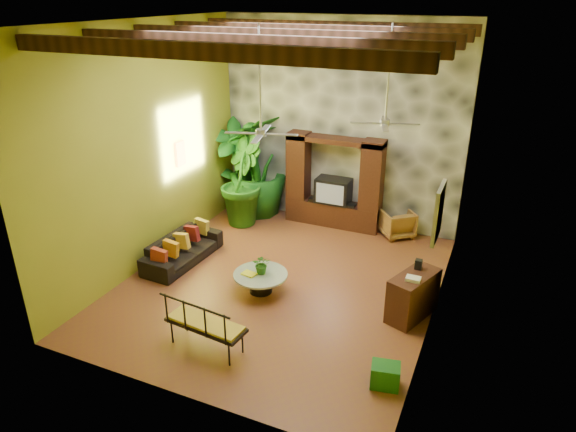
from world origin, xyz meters
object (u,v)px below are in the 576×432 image
at_px(wicker_armchair, 397,223).
at_px(green_bin, 385,375).
at_px(ceiling_fan_front, 261,121).
at_px(sofa, 182,249).
at_px(entertainment_center, 334,189).
at_px(iron_bench, 203,323).
at_px(tall_plant_b, 241,180).
at_px(coffee_table, 261,280).
at_px(ceiling_fan_back, 386,112).
at_px(side_console, 413,296).
at_px(tall_plant_c, 257,166).
at_px(tall_plant_a, 236,167).

distance_m(wicker_armchair, green_bin, 5.31).
distance_m(ceiling_fan_front, sofa, 3.80).
relative_size(entertainment_center, ceiling_fan_front, 1.29).
xyz_separation_m(sofa, iron_bench, (2.08, -2.43, 0.25)).
xyz_separation_m(iron_bench, green_bin, (2.93, 0.38, -0.36)).
height_order(iron_bench, green_bin, iron_bench).
bearing_deg(tall_plant_b, coffee_table, -55.56).
bearing_deg(ceiling_fan_back, green_bin, -72.32).
bearing_deg(green_bin, sofa, 157.75).
bearing_deg(side_console, iron_bench, -120.59).
bearing_deg(ceiling_fan_back, tall_plant_c, 153.27).
distance_m(tall_plant_a, side_console, 6.15).
bearing_deg(ceiling_fan_front, tall_plant_b, 125.71).
relative_size(ceiling_fan_back, sofa, 0.92).
xyz_separation_m(entertainment_center, green_bin, (2.65, -5.23, -0.78)).
bearing_deg(ceiling_fan_back, iron_bench, -117.12).
bearing_deg(iron_bench, ceiling_fan_front, 93.86).
distance_m(tall_plant_b, side_console, 5.47).
height_order(side_console, green_bin, side_console).
bearing_deg(coffee_table, tall_plant_b, 124.44).
relative_size(entertainment_center, iron_bench, 1.68).
bearing_deg(tall_plant_a, ceiling_fan_front, -53.76).
relative_size(ceiling_fan_back, coffee_table, 1.74).
xyz_separation_m(coffee_table, iron_bench, (-0.04, -2.00, 0.29)).
distance_m(ceiling_fan_front, tall_plant_a, 4.65).
relative_size(tall_plant_b, coffee_table, 2.14).
distance_m(entertainment_center, wicker_armchair, 1.76).
relative_size(wicker_armchair, tall_plant_a, 0.29).
distance_m(ceiling_fan_back, wicker_armchair, 3.62).
bearing_deg(ceiling_fan_front, tall_plant_a, 126.24).
relative_size(sofa, wicker_armchair, 2.78).
bearing_deg(green_bin, tall_plant_c, 132.53).
relative_size(entertainment_center, tall_plant_b, 1.05).
bearing_deg(sofa, coffee_table, -98.58).
bearing_deg(coffee_table, entertainment_center, 86.17).
relative_size(tall_plant_c, green_bin, 6.20).
bearing_deg(tall_plant_a, ceiling_fan_back, -22.15).
bearing_deg(wicker_armchair, ceiling_fan_front, 23.54).
height_order(coffee_table, iron_bench, iron_bench).
xyz_separation_m(ceiling_fan_front, side_console, (2.85, 0.29, -2.97)).
bearing_deg(tall_plant_a, wicker_armchair, 2.59).
relative_size(sofa, iron_bench, 1.41).
distance_m(coffee_table, green_bin, 3.32).
distance_m(wicker_armchair, tall_plant_b, 3.98).
bearing_deg(coffee_table, wicker_armchair, 62.28).
distance_m(ceiling_fan_back, green_bin, 4.72).
bearing_deg(wicker_armchair, side_console, 68.49).
bearing_deg(ceiling_fan_front, side_console, 5.76).
height_order(entertainment_center, tall_plant_c, tall_plant_c).
distance_m(ceiling_fan_back, sofa, 5.19).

